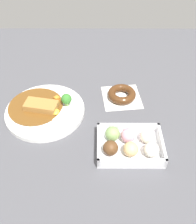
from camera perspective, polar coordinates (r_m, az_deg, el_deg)
ground_plane at (r=0.84m, az=-5.27°, el=-6.20°), size 1.60×1.60×0.00m
curry_plate at (r=0.93m, az=-12.14°, el=0.55°), size 0.29×0.29×0.07m
donut_box at (r=0.80m, az=7.31°, el=-7.29°), size 0.21×0.15×0.06m
chocolate_ring_donut at (r=0.98m, az=5.48°, el=4.02°), size 0.16×0.16×0.03m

